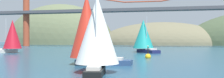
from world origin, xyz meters
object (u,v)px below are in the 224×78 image
(channel_buoy, at_px, (148,56))
(sailboat_white_mainsail, at_px, (97,31))
(sailboat_teal_sail, at_px, (144,35))
(sailboat_crimson_sail, at_px, (12,35))
(sailboat_scarlet_sail, at_px, (88,28))

(channel_buoy, bearing_deg, sailboat_white_mainsail, -97.79)
(sailboat_teal_sail, bearing_deg, sailboat_crimson_sail, -162.52)
(sailboat_scarlet_sail, xyz_separation_m, channel_buoy, (7.09, 14.16, -4.94))
(sailboat_crimson_sail, distance_m, sailboat_white_mainsail, 46.30)
(sailboat_teal_sail, distance_m, sailboat_white_mainsail, 42.98)
(sailboat_scarlet_sail, bearing_deg, sailboat_white_mainsail, -64.86)
(sailboat_white_mainsail, bearing_deg, channel_buoy, 82.21)
(sailboat_white_mainsail, bearing_deg, sailboat_scarlet_sail, 115.14)
(sailboat_crimson_sail, relative_size, sailboat_white_mainsail, 1.01)
(sailboat_teal_sail, xyz_separation_m, channel_buoy, (3.42, -20.32, -4.15))
(sailboat_white_mainsail, xyz_separation_m, channel_buoy, (3.10, 22.66, -4.20))
(sailboat_crimson_sail, distance_m, sailboat_teal_sail, 33.95)
(sailboat_scarlet_sail, height_order, sailboat_white_mainsail, sailboat_scarlet_sail)
(sailboat_crimson_sail, relative_size, sailboat_scarlet_sail, 0.84)
(sailboat_teal_sail, xyz_separation_m, sailboat_white_mainsail, (0.31, -42.98, 0.05))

